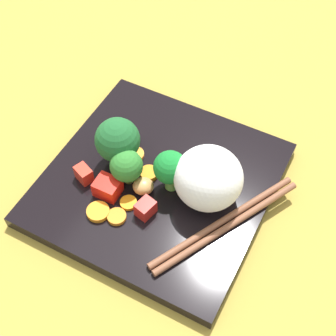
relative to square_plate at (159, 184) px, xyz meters
The scene contains 18 objects.
ground_plane 1.91cm from the square_plate, ahead, with size 110.00×110.00×2.00cm, color #A48833.
square_plate is the anchor object (origin of this frame).
rice_mound 8.28cm from the square_plate, behind, with size 8.57×8.50×7.91cm, color white.
broccoli_floret_0 7.99cm from the square_plate, ahead, with size 5.90×5.90×7.42cm.
broccoli_floret_1 5.70cm from the square_plate, 33.68° to the left, with size 4.27×4.27×5.44cm.
broccoli_floret_2 4.94cm from the square_plate, behind, with size 4.30×4.30×6.12cm.
carrot_slice_0 1.96cm from the square_plate, 11.62° to the right, with size 2.39×2.39×0.72cm, color orange.
carrot_slice_1 7.83cm from the square_plate, 79.78° to the left, with size 2.40×2.40×0.53cm, color orange.
carrot_slice_2 5.30cm from the square_plate, 20.46° to the right, with size 2.46×2.46×0.45cm, color orange.
carrot_slice_3 9.15cm from the square_plate, 65.65° to the left, with size 2.89×2.89×0.64cm, color orange.
carrot_slice_4 5.43cm from the square_plate, 76.13° to the left, with size 2.16×2.16×0.45cm, color orange.
pepper_chunk_0 9.89cm from the square_plate, 30.27° to the left, with size 2.27×1.62×2.12cm, color red.
pepper_chunk_1 5.67cm from the square_plate, 104.36° to the left, with size 2.34×1.87×2.07cm, color red.
pepper_chunk_2 2.98cm from the square_plate, 88.46° to the right, with size 2.26×2.24×1.39cm, color red.
pepper_chunk_3 7.04cm from the square_plate, 48.70° to the left, with size 3.14×2.74×2.26cm, color red.
chicken_piece_0 7.63cm from the square_plate, 23.15° to the right, with size 3.58×3.11×2.66cm, color tan.
chicken_piece_1 3.18cm from the square_plate, 73.31° to the left, with size 2.71×2.55×1.94cm, color tan.
chopstick_pair 10.89cm from the square_plate, behind, with size 10.74×20.63×0.86cm.
Camera 1 is at (-20.36, 31.39, 54.35)cm, focal length 52.52 mm.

